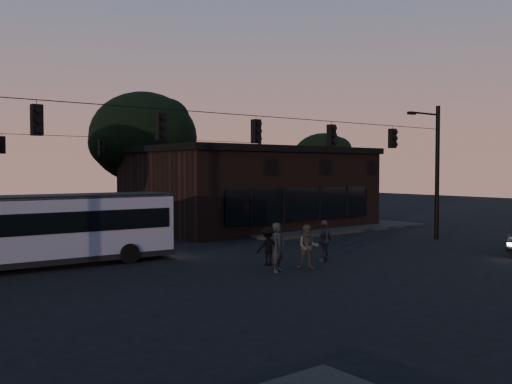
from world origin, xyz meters
TOP-DOWN VIEW (x-y plane):
  - ground at (0.00, 0.00)m, footprint 120.00×120.00m
  - sidewalk_far_right at (12.00, 14.00)m, footprint 14.00×10.00m
  - building at (9.00, 15.97)m, footprint 15.40×10.41m
  - tree_behind at (4.00, 22.00)m, footprint 7.60×7.60m
  - tree_right at (18.00, 18.00)m, footprint 5.20×5.20m
  - signal_rig_near at (0.00, 4.00)m, footprint 26.24×0.30m
  - signal_rig_far at (0.00, 20.00)m, footprint 26.24×0.30m
  - bus at (-7.29, 8.49)m, footprint 10.48×3.03m
  - pedestrian_a at (-0.66, 1.79)m, footprint 0.82×0.71m
  - pedestrian_b at (0.72, 1.57)m, footprint 1.08×1.06m
  - pedestrian_c at (2.50, 2.41)m, footprint 1.14×0.78m
  - pedestrian_d at (-0.06, 3.14)m, footprint 1.09×0.71m

SIDE VIEW (x-z plane):
  - ground at x=0.00m, z-range 0.00..0.00m
  - sidewalk_far_right at x=12.00m, z-range 0.00..0.15m
  - pedestrian_d at x=-0.06m, z-range 0.00..1.58m
  - pedestrian_b at x=0.72m, z-range 0.00..1.76m
  - pedestrian_c at x=2.50m, z-range 0.00..1.79m
  - pedestrian_a at x=-0.66m, z-range 0.00..1.90m
  - bus at x=-7.29m, z-range 0.18..3.09m
  - building at x=9.00m, z-range 0.01..5.41m
  - signal_rig_far at x=0.00m, z-range 0.45..7.95m
  - signal_rig_near at x=0.00m, z-range 0.70..8.20m
  - tree_right at x=18.00m, z-range 1.20..8.06m
  - tree_behind at x=4.00m, z-range 1.48..10.91m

